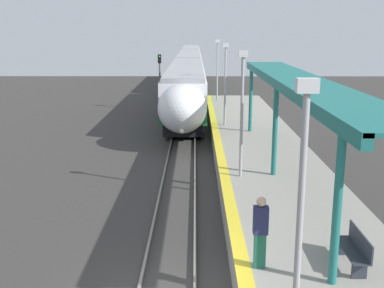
% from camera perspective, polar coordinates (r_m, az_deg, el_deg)
% --- Properties ---
extents(train, '(2.89, 67.00, 3.88)m').
position_cam_1_polar(train, '(58.38, -0.33, 9.06)').
color(train, black).
rests_on(train, ground_plane).
extents(platform_right, '(4.71, 64.00, 0.90)m').
position_cam_1_polar(platform_right, '(12.95, 15.88, -15.57)').
color(platform_right, gray).
rests_on(platform_right, ground_plane).
extents(platform_bench, '(0.44, 1.65, 0.89)m').
position_cam_1_polar(platform_bench, '(12.76, 18.77, -11.63)').
color(platform_bench, '#2D333D').
rests_on(platform_bench, platform_right).
extents(person_waiting, '(0.36, 0.24, 1.83)m').
position_cam_1_polar(person_waiting, '(11.97, 8.11, -10.15)').
color(person_waiting, '#1E604C').
rests_on(person_waiting, platform_right).
extents(railway_signal, '(0.28, 0.28, 4.65)m').
position_cam_1_polar(railway_signal, '(40.43, -3.84, 7.97)').
color(railway_signal, '#59595E').
rests_on(railway_signal, ground_plane).
extents(lamppost_near, '(0.36, 0.20, 4.95)m').
position_cam_1_polar(lamppost_near, '(8.50, 12.79, -6.59)').
color(lamppost_near, '#9E9EA3').
rests_on(lamppost_near, platform_right).
extents(lamppost_mid, '(0.36, 0.20, 4.95)m').
position_cam_1_polar(lamppost_mid, '(18.79, 5.95, 4.56)').
color(lamppost_mid, '#9E9EA3').
rests_on(lamppost_mid, platform_right).
extents(lamppost_far, '(0.36, 0.20, 4.95)m').
position_cam_1_polar(lamppost_far, '(29.36, 3.96, 7.76)').
color(lamppost_far, '#9E9EA3').
rests_on(lamppost_far, platform_right).
extents(lamppost_farthest, '(0.36, 0.20, 4.95)m').
position_cam_1_polar(lamppost_farthest, '(39.99, 3.02, 9.25)').
color(lamppost_farthest, '#9E9EA3').
rests_on(lamppost_farthest, platform_right).
extents(station_canopy, '(2.02, 20.20, 3.88)m').
position_cam_1_polar(station_canopy, '(19.20, 11.76, 6.91)').
color(station_canopy, '#1E6B66').
rests_on(station_canopy, platform_right).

